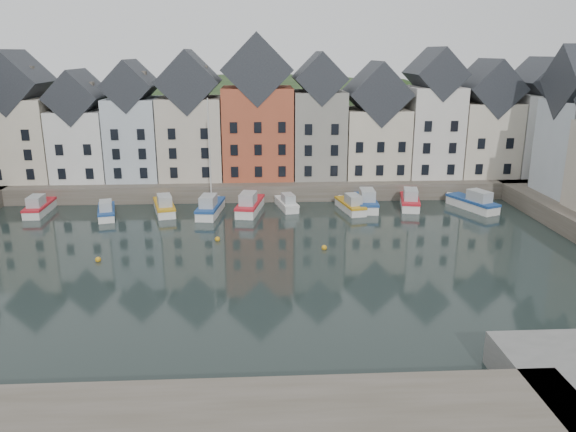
{
  "coord_description": "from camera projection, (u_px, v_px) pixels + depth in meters",
  "views": [
    {
      "loc": [
        -0.02,
        -43.51,
        17.5
      ],
      "look_at": [
        2.71,
        6.0,
        2.96
      ],
      "focal_mm": 35.0,
      "sensor_mm": 36.0,
      "label": 1
    }
  ],
  "objects": [
    {
      "name": "ground",
      "position": [
        260.0,
        271.0,
        46.62
      ],
      "size": [
        260.0,
        260.0,
        0.0
      ],
      "primitive_type": "plane",
      "color": "black",
      "rests_on": "ground"
    },
    {
      "name": "far_quay",
      "position": [
        258.0,
        180.0,
        75.08
      ],
      "size": [
        90.0,
        16.0,
        2.0
      ],
      "primitive_type": "cube",
      "color": "#4F493C",
      "rests_on": "ground"
    },
    {
      "name": "hillside",
      "position": [
        259.0,
        248.0,
        105.33
      ],
      "size": [
        153.6,
        70.4,
        64.0
      ],
      "color": "#1E3018",
      "rests_on": "ground"
    },
    {
      "name": "far_terrace",
      "position": [
        282.0,
        123.0,
        71.12
      ],
      "size": [
        72.37,
        8.16,
        17.78
      ],
      "color": "beige",
      "rests_on": "far_quay"
    },
    {
      "name": "mooring_buoys",
      "position": [
        216.0,
        248.0,
        51.47
      ],
      "size": [
        20.5,
        5.5,
        0.5
      ],
      "color": "#C68B17",
      "rests_on": "ground"
    },
    {
      "name": "boat_a",
      "position": [
        39.0,
        207.0,
        63.03
      ],
      "size": [
        2.13,
        6.29,
        2.4
      ],
      "rotation": [
        0.0,
        0.0,
        0.03
      ],
      "color": "silver",
      "rests_on": "ground"
    },
    {
      "name": "boat_b",
      "position": [
        106.0,
        211.0,
        61.63
      ],
      "size": [
        3.02,
        5.88,
        2.16
      ],
      "rotation": [
        0.0,
        0.0,
        0.24
      ],
      "color": "silver",
      "rests_on": "ground"
    },
    {
      "name": "boat_c",
      "position": [
        164.0,
        207.0,
        63.23
      ],
      "size": [
        3.46,
        6.62,
        2.43
      ],
      "rotation": [
        0.0,
        0.0,
        0.25
      ],
      "color": "silver",
      "rests_on": "ground"
    },
    {
      "name": "boat_d",
      "position": [
        210.0,
        207.0,
        62.55
      ],
      "size": [
        2.99,
        7.01,
        12.98
      ],
      "rotation": [
        0.0,
        0.0,
        -0.13
      ],
      "color": "silver",
      "rests_on": "ground"
    },
    {
      "name": "boat_e",
      "position": [
        250.0,
        205.0,
        63.49
      ],
      "size": [
        3.43,
        7.24,
        2.67
      ],
      "rotation": [
        0.0,
        0.0,
        -0.19
      ],
      "color": "silver",
      "rests_on": "ground"
    },
    {
      "name": "boat_f",
      "position": [
        287.0,
        203.0,
        64.97
      ],
      "size": [
        2.72,
        5.56,
        2.05
      ],
      "rotation": [
        0.0,
        0.0,
        0.21
      ],
      "color": "silver",
      "rests_on": "ground"
    },
    {
      "name": "boat_g",
      "position": [
        351.0,
        205.0,
        63.93
      ],
      "size": [
        2.94,
        6.19,
        2.28
      ],
      "rotation": [
        0.0,
        0.0,
        0.19
      ],
      "color": "silver",
      "rests_on": "ground"
    },
    {
      "name": "boat_h",
      "position": [
        366.0,
        202.0,
        65.12
      ],
      "size": [
        2.52,
        7.0,
        2.65
      ],
      "rotation": [
        0.0,
        0.0,
        -0.06
      ],
      "color": "silver",
      "rests_on": "ground"
    },
    {
      "name": "boat_i",
      "position": [
        410.0,
        201.0,
        65.63
      ],
      "size": [
        3.37,
        6.9,
        2.54
      ],
      "rotation": [
        0.0,
        0.0,
        -0.21
      ],
      "color": "silver",
      "rests_on": "ground"
    },
    {
      "name": "boat_j",
      "position": [
        474.0,
        203.0,
        64.59
      ],
      "size": [
        4.56,
        7.07,
        2.61
      ],
      "rotation": [
        0.0,
        0.0,
        0.4
      ],
      "color": "silver",
      "rests_on": "ground"
    }
  ]
}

